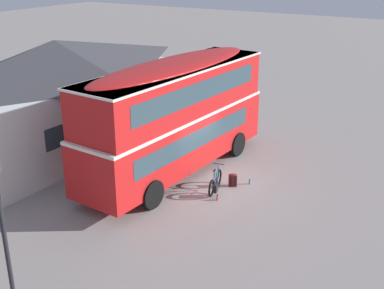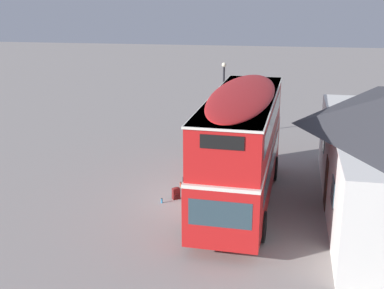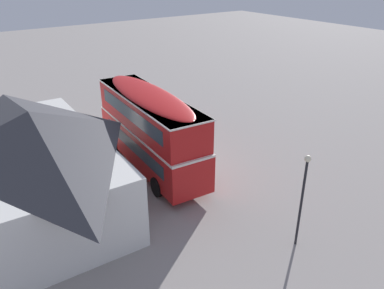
{
  "view_description": "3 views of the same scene",
  "coord_description": "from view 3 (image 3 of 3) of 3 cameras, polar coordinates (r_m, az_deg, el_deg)",
  "views": [
    {
      "loc": [
        -15.98,
        -9.03,
        8.69
      ],
      "look_at": [
        -0.31,
        0.29,
        1.62
      ],
      "focal_mm": 45.91,
      "sensor_mm": 36.0,
      "label": 1
    },
    {
      "loc": [
        19.7,
        2.35,
        8.6
      ],
      "look_at": [
        -0.09,
        -0.69,
        2.39
      ],
      "focal_mm": 47.34,
      "sensor_mm": 36.0,
      "label": 2
    },
    {
      "loc": [
        -18.1,
        11.33,
        11.41
      ],
      "look_at": [
        -1.01,
        -0.82,
        1.37
      ],
      "focal_mm": 35.7,
      "sensor_mm": 36.0,
      "label": 3
    }
  ],
  "objects": [
    {
      "name": "ground_plane",
      "position": [
        24.21,
        -2.97,
        -2.56
      ],
      "size": [
        120.0,
        120.0,
        0.0
      ],
      "primitive_type": "plane",
      "color": "gray"
    },
    {
      "name": "double_decker_bus",
      "position": [
        22.6,
        -6.28,
        2.6
      ],
      "size": [
        10.15,
        3.23,
        4.79
      ],
      "color": "black",
      "rests_on": "ground"
    },
    {
      "name": "touring_bicycle",
      "position": [
        24.05,
        -0.27,
        -1.74
      ],
      "size": [
        1.68,
        0.68,
        0.97
      ],
      "color": "black",
      "rests_on": "ground"
    },
    {
      "name": "backpack_on_ground",
      "position": [
        24.85,
        -0.58,
        -1.03
      ],
      "size": [
        0.35,
        0.38,
        0.53
      ],
      "color": "maroon",
      "rests_on": "ground"
    },
    {
      "name": "water_bottle_blue_sports",
      "position": [
        25.57,
        -0.28,
        -0.67
      ],
      "size": [
        0.08,
        0.08,
        0.21
      ],
      "color": "#338CBF",
      "rests_on": "ground"
    },
    {
      "name": "water_bottle_red_squeeze",
      "position": [
        23.95,
        1.43,
        -2.57
      ],
      "size": [
        0.08,
        0.08,
        0.23
      ],
      "color": "#D84C33",
      "rests_on": "ground"
    },
    {
      "name": "pub_building",
      "position": [
        20.54,
        -22.13,
        -1.88
      ],
      "size": [
        12.86,
        7.0,
        5.07
      ],
      "color": "silver",
      "rests_on": "ground"
    },
    {
      "name": "street_lamp",
      "position": [
        16.7,
        16.25,
        -6.75
      ],
      "size": [
        0.28,
        0.28,
        4.44
      ],
      "color": "black",
      "rests_on": "ground"
    }
  ]
}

